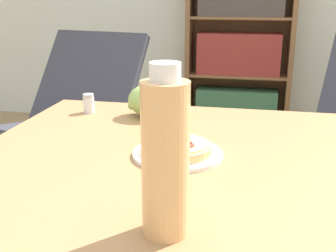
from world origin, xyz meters
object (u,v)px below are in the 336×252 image
(salt_shaker, at_px, (89,103))
(lounge_chair_near, at_px, (75,139))
(pizza_on_plate, at_px, (178,150))
(drink_bottle, at_px, (165,157))
(bookshelf, at_px, (239,51))
(grape_bunch, at_px, (152,101))

(salt_shaker, distance_m, lounge_chair_near, 1.15)
(pizza_on_plate, distance_m, drink_bottle, 0.36)
(salt_shaker, height_order, lounge_chair_near, lounge_chair_near)
(pizza_on_plate, height_order, drink_bottle, drink_bottle)
(pizza_on_plate, relative_size, bookshelf, 0.16)
(grape_bunch, xyz_separation_m, salt_shaker, (-0.21, 0.00, -0.02))
(grape_bunch, distance_m, salt_shaker, 0.22)
(grape_bunch, bearing_deg, drink_bottle, -74.80)
(grape_bunch, relative_size, salt_shaker, 2.61)
(pizza_on_plate, relative_size, lounge_chair_near, 0.25)
(grape_bunch, height_order, lounge_chair_near, lounge_chair_near)
(salt_shaker, bearing_deg, drink_bottle, -59.18)
(drink_bottle, bearing_deg, pizza_on_plate, 96.71)
(grape_bunch, xyz_separation_m, lounge_chair_near, (-0.70, 0.93, -0.50))
(lounge_chair_near, bearing_deg, pizza_on_plate, -43.89)
(grape_bunch, xyz_separation_m, drink_bottle, (0.18, -0.65, 0.08))
(pizza_on_plate, bearing_deg, drink_bottle, -83.29)
(salt_shaker, bearing_deg, bookshelf, 79.43)
(drink_bottle, relative_size, salt_shaker, 4.50)
(lounge_chair_near, relative_size, bookshelf, 0.63)
(lounge_chair_near, distance_m, bookshelf, 1.57)
(pizza_on_plate, xyz_separation_m, bookshelf, (0.05, 2.49, -0.09))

